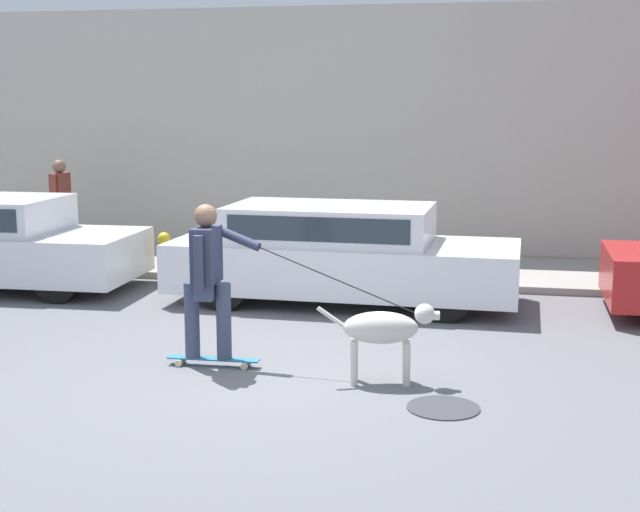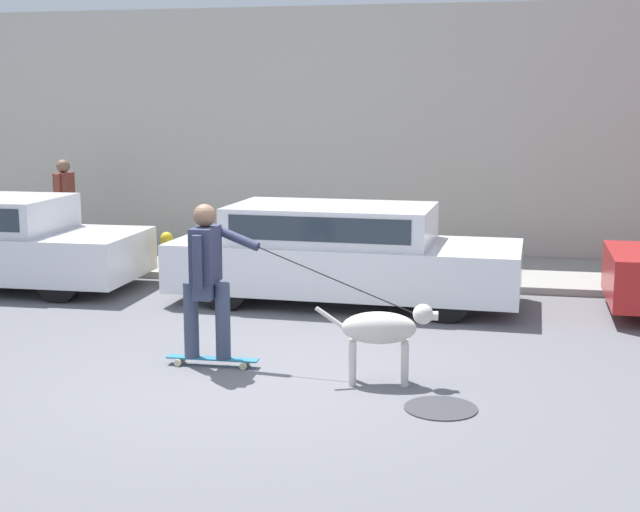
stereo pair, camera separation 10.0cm
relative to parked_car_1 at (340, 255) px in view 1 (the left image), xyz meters
name	(u,v)px [view 1 (the left image)]	position (x,y,z in m)	size (l,w,h in m)	color
ground_plane	(248,375)	(-0.32, -3.31, -0.64)	(36.00, 36.00, 0.00)	slate
back_wall	(359,134)	(-0.32, 3.61, 1.45)	(32.00, 0.30, 4.18)	#ADA89E
sidewalk_curb	(344,267)	(-0.32, 2.22, -0.59)	(30.00, 2.45, 0.10)	gray
parked_car_1	(340,255)	(0.00, 0.00, 0.00)	(4.56, 1.84, 1.29)	black
dog	(384,330)	(1.00, -3.29, -0.12)	(1.14, 0.40, 0.77)	beige
skateboarder	(208,275)	(-0.78, -3.09, 0.29)	(2.59, 0.61, 1.63)	beige
pedestrian_with_bag	(60,202)	(-5.11, 2.25, 0.33)	(0.23, 0.70, 1.57)	brown
manhole_cover	(443,408)	(1.60, -3.89, -0.64)	(0.64, 0.64, 0.01)	#38383D
fire_hydrant	(165,257)	(-2.72, 0.74, -0.25)	(0.18, 0.18, 0.76)	gold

